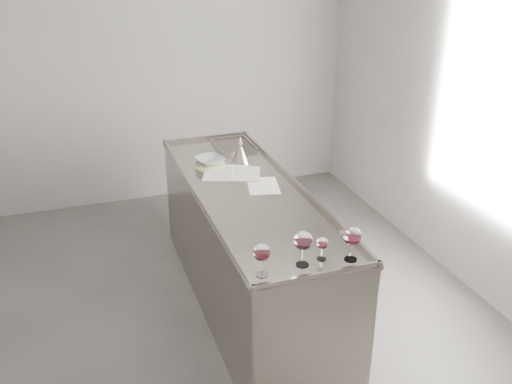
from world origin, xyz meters
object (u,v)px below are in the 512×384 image
object	(u,v)px
counter	(248,248)
wine_glass_right	(352,237)
wine_glass_left	(262,253)
wine_funnel	(240,155)
notebook	(232,174)
ceramic_bowl	(210,160)
wine_glass_middle	(303,241)
wine_glass_small	(322,244)

from	to	relation	value
counter	wine_glass_right	bearing A→B (deg)	-77.07
wine_glass_left	wine_funnel	world-z (taller)	wine_funnel
notebook	wine_glass_right	bearing A→B (deg)	-58.41
wine_funnel	ceramic_bowl	bearing A→B (deg)	179.43
wine_glass_right	wine_glass_left	bearing A→B (deg)	178.78
wine_funnel	wine_glass_middle	bearing A→B (deg)	-95.32
counter	wine_glass_middle	size ratio (longest dim) A/B	11.64
wine_glass_middle	wine_glass_small	distance (m)	0.14
wine_glass_middle	notebook	size ratio (longest dim) A/B	0.42
wine_glass_middle	wine_glass_small	xyz separation A→B (m)	(0.13, 0.02, -0.05)
wine_glass_middle	wine_funnel	distance (m)	1.60
wine_glass_middle	wine_glass_small	world-z (taller)	wine_glass_middle
ceramic_bowl	wine_glass_left	bearing A→B (deg)	-95.02
notebook	ceramic_bowl	size ratio (longest dim) A/B	2.29
wine_glass_right	counter	bearing A→B (deg)	102.93
notebook	ceramic_bowl	distance (m)	0.26
wine_glass_right	ceramic_bowl	bearing A→B (deg)	103.16
wine_glass_small	wine_funnel	world-z (taller)	wine_funnel
wine_glass_small	notebook	distance (m)	1.35
counter	wine_glass_small	bearing A→B (deg)	-84.67
counter	wine_glass_middle	xyz separation A→B (m)	(-0.03, -1.04, 0.62)
counter	wine_glass_right	world-z (taller)	wine_glass_right
wine_glass_left	wine_funnel	size ratio (longest dim) A/B	0.88
wine_glass_small	ceramic_bowl	world-z (taller)	wine_glass_small
wine_glass_left	wine_glass_middle	xyz separation A→B (m)	(0.25, 0.02, 0.01)
wine_glass_middle	wine_glass_small	size ratio (longest dim) A/B	1.53
wine_glass_small	notebook	xyz separation A→B (m)	(-0.12, 1.35, -0.09)
ceramic_bowl	wine_glass_right	bearing A→B (deg)	-76.84
counter	wine_glass_right	xyz separation A→B (m)	(0.25, -1.08, 0.61)
wine_glass_middle	ceramic_bowl	world-z (taller)	wine_glass_middle
wine_glass_small	ceramic_bowl	bearing A→B (deg)	98.26
wine_glass_small	wine_funnel	xyz separation A→B (m)	(0.02, 1.57, -0.03)
counter	wine_funnel	xyz separation A→B (m)	(0.12, 0.55, 0.53)
wine_glass_left	notebook	bearing A→B (deg)	79.69
wine_funnel	notebook	bearing A→B (deg)	-121.94
wine_glass_left	wine_glass_right	xyz separation A→B (m)	(0.52, -0.01, 0.01)
wine_funnel	wine_glass_small	bearing A→B (deg)	-90.83
wine_glass_right	wine_glass_small	distance (m)	0.17
counter	wine_funnel	distance (m)	0.77
wine_glass_right	notebook	world-z (taller)	wine_glass_right
wine_glass_right	notebook	xyz separation A→B (m)	(-0.27, 1.40, -0.14)
wine_glass_right	ceramic_bowl	size ratio (longest dim) A/B	0.94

